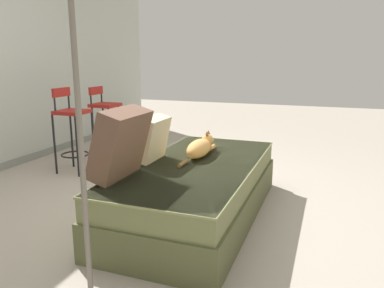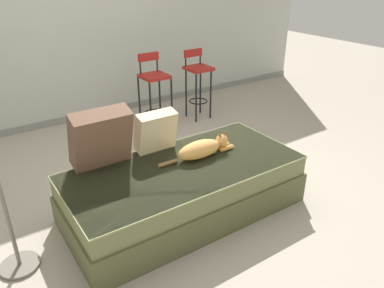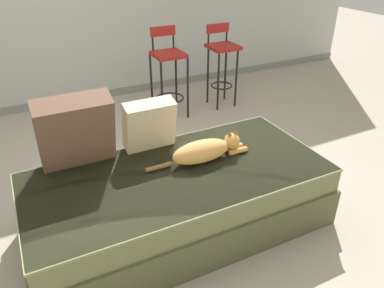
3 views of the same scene
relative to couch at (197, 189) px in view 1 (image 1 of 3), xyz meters
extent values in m
plane|color=#A89E8E|center=(0.00, 0.40, -0.23)|extent=(16.00, 16.00, 0.00)
cube|color=brown|center=(0.00, 0.00, -0.09)|extent=(2.01, 0.96, 0.28)
cube|color=olive|center=(0.00, 0.00, 0.14)|extent=(1.97, 0.92, 0.18)
cube|color=#868C57|center=(0.00, 0.00, 0.22)|extent=(1.98, 0.94, 0.02)
cube|color=brown|center=(-0.55, 0.38, 0.48)|extent=(0.48, 0.30, 0.51)
cube|color=beige|center=(-0.05, 0.38, 0.41)|extent=(0.36, 0.20, 0.38)
ellipsoid|color=tan|center=(0.20, 0.05, 0.30)|extent=(0.42, 0.17, 0.15)
sphere|color=tan|center=(0.44, 0.05, 0.32)|extent=(0.11, 0.11, 0.11)
cone|color=brown|center=(0.41, 0.05, 0.39)|extent=(0.03, 0.03, 0.04)
cone|color=brown|center=(0.46, 0.05, 0.39)|extent=(0.03, 0.03, 0.04)
cylinder|color=tan|center=(0.48, 0.02, 0.25)|extent=(0.14, 0.04, 0.04)
cylinder|color=tan|center=(0.48, 0.08, 0.25)|extent=(0.14, 0.04, 0.04)
cylinder|color=brown|center=(-0.10, 0.08, 0.24)|extent=(0.18, 0.03, 0.03)
cylinder|color=black|center=(0.55, 1.59, 0.11)|extent=(0.02, 0.02, 0.68)
cylinder|color=black|center=(0.85, 1.59, 0.11)|extent=(0.02, 0.02, 0.68)
cylinder|color=black|center=(0.55, 1.90, 0.11)|extent=(0.02, 0.02, 0.68)
cylinder|color=black|center=(0.85, 1.90, 0.11)|extent=(0.02, 0.02, 0.68)
torus|color=black|center=(0.70, 1.74, -0.03)|extent=(0.32, 0.32, 0.02)
cube|color=maroon|center=(0.70, 1.74, 0.47)|extent=(0.32, 0.32, 0.04)
cylinder|color=black|center=(0.58, 1.87, 0.57)|extent=(0.02, 0.02, 0.24)
cylinder|color=black|center=(0.82, 1.87, 0.57)|extent=(0.02, 0.02, 0.24)
cube|color=maroon|center=(0.70, 1.87, 0.69)|extent=(0.28, 0.03, 0.10)
cylinder|color=black|center=(1.26, 1.62, 0.11)|extent=(0.02, 0.02, 0.68)
cylinder|color=black|center=(1.50, 1.62, 0.11)|extent=(0.02, 0.02, 0.68)
cylinder|color=black|center=(1.26, 1.86, 0.11)|extent=(0.02, 0.02, 0.68)
cylinder|color=black|center=(1.50, 1.86, 0.11)|extent=(0.02, 0.02, 0.68)
torus|color=black|center=(1.38, 1.74, 0.01)|extent=(0.26, 0.26, 0.02)
cube|color=maroon|center=(1.38, 1.74, 0.47)|extent=(0.32, 0.32, 0.04)
cylinder|color=black|center=(1.26, 1.87, 0.55)|extent=(0.02, 0.02, 0.20)
cylinder|color=black|center=(1.50, 1.87, 0.55)|extent=(0.02, 0.02, 0.20)
cube|color=maroon|center=(1.38, 1.87, 0.65)|extent=(0.28, 0.03, 0.10)
cylinder|color=slate|center=(-1.35, 0.11, 0.56)|extent=(0.03, 0.03, 1.59)
camera|label=1|loc=(-2.78, -0.96, 1.06)|focal=35.00mm
camera|label=2|loc=(-1.48, -2.28, 1.76)|focal=35.00mm
camera|label=3|loc=(-0.84, -1.86, 1.58)|focal=35.00mm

